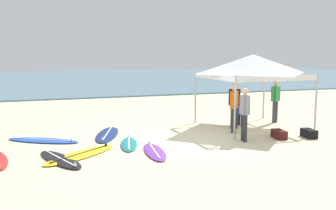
% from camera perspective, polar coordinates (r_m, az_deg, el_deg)
% --- Properties ---
extents(ground_plane, '(80.00, 80.00, 0.00)m').
position_cam_1_polar(ground_plane, '(12.01, 3.39, -5.59)').
color(ground_plane, beige).
extents(sea, '(80.00, 36.00, 0.10)m').
position_cam_1_polar(sea, '(41.62, -13.02, 3.90)').
color(sea, '#568499').
rests_on(sea, ground).
extents(canopy_tent, '(3.31, 3.31, 2.75)m').
position_cam_1_polar(canopy_tent, '(14.26, 12.75, 6.06)').
color(canopy_tent, '#B7B7BC').
rests_on(canopy_tent, ground).
extents(surfboard_yellow, '(2.40, 2.12, 0.19)m').
position_cam_1_polar(surfboard_yellow, '(10.65, -13.12, -7.35)').
color(surfboard_yellow, yellow).
rests_on(surfboard_yellow, ground).
extents(surfboard_navy, '(1.45, 2.63, 0.19)m').
position_cam_1_polar(surfboard_navy, '(13.06, -9.22, -4.41)').
color(surfboard_navy, navy).
rests_on(surfboard_navy, ground).
extents(surfboard_teal, '(0.91, 1.91, 0.19)m').
position_cam_1_polar(surfboard_teal, '(11.62, -5.97, -5.89)').
color(surfboard_teal, '#19847F').
rests_on(surfboard_teal, ground).
extents(surfboard_blue, '(2.43, 1.86, 0.19)m').
position_cam_1_polar(surfboard_blue, '(12.67, -18.44, -5.11)').
color(surfboard_blue, blue).
rests_on(surfboard_blue, ground).
extents(surfboard_black, '(1.31, 2.26, 0.19)m').
position_cam_1_polar(surfboard_black, '(10.32, -16.10, -7.94)').
color(surfboard_black, black).
rests_on(surfboard_black, ground).
extents(surfboard_purple, '(0.78, 2.05, 0.19)m').
position_cam_1_polar(surfboard_purple, '(10.69, -2.08, -7.07)').
color(surfboard_purple, purple).
rests_on(surfboard_purple, ground).
extents(person_green, '(0.50, 0.36, 1.71)m').
position_cam_1_polar(person_green, '(15.71, 16.04, 0.97)').
color(person_green, '#383842').
rests_on(person_green, ground).
extents(person_black, '(0.54, 0.30, 1.71)m').
position_cam_1_polar(person_black, '(14.15, 10.07, 0.43)').
color(person_black, '#2D2D33').
rests_on(person_black, ground).
extents(person_grey, '(0.28, 0.54, 1.71)m').
position_cam_1_polar(person_grey, '(12.09, 11.58, -0.87)').
color(person_grey, '#2D2D33').
rests_on(person_grey, ground).
extents(person_orange, '(0.41, 0.43, 1.71)m').
position_cam_1_polar(person_orange, '(13.38, 10.02, 0.00)').
color(person_orange, '#2D2D33').
rests_on(person_orange, ground).
extents(person_blue, '(0.33, 0.52, 1.20)m').
position_cam_1_polar(person_blue, '(14.74, 11.01, -0.61)').
color(person_blue, '#2D2D33').
rests_on(person_blue, ground).
extents(gear_bag_near_tent, '(0.41, 0.64, 0.28)m').
position_cam_1_polar(gear_bag_near_tent, '(13.40, 20.64, -4.06)').
color(gear_bag_near_tent, black).
rests_on(gear_bag_near_tent, ground).
extents(gear_bag_by_pole, '(0.41, 0.64, 0.28)m').
position_cam_1_polar(gear_bag_by_pole, '(12.94, 16.54, -4.29)').
color(gear_bag_by_pole, '#4C1919').
rests_on(gear_bag_by_pole, ground).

